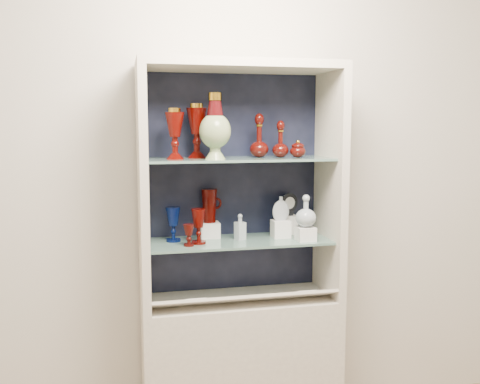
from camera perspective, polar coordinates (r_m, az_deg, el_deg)
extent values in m
cube|color=beige|center=(2.88, -0.95, 2.51)|extent=(3.50, 0.02, 2.80)
cube|color=#BEB4A2|center=(2.94, 0.00, -18.17)|extent=(1.00, 0.40, 0.75)
cube|color=black|center=(2.86, -0.83, 0.96)|extent=(0.98, 0.02, 1.15)
cube|color=#BEB4A2|center=(2.62, -10.32, 0.25)|extent=(0.04, 0.40, 1.15)
cube|color=#BEB4A2|center=(2.82, 9.56, 0.77)|extent=(0.04, 0.40, 1.15)
cube|color=#BEB4A2|center=(2.67, 0.00, 13.30)|extent=(1.00, 0.40, 0.04)
cube|color=slate|center=(2.74, -0.09, -5.26)|extent=(0.92, 0.34, 0.01)
cube|color=slate|center=(2.68, -0.09, 3.53)|extent=(0.92, 0.34, 0.01)
cube|color=#BEB4A2|center=(2.69, 0.52, -11.34)|extent=(0.92, 0.17, 0.09)
cube|color=white|center=(2.64, -4.79, -11.37)|extent=(0.10, 0.06, 0.03)
cube|color=white|center=(2.77, 6.96, -10.52)|extent=(0.10, 0.06, 0.03)
cube|color=silver|center=(2.80, -3.27, -4.05)|extent=(0.10, 0.10, 0.08)
cube|color=silver|center=(2.81, 4.36, -3.93)|extent=(0.09, 0.09, 0.09)
cube|color=silver|center=(2.74, 7.01, -4.44)|extent=(0.09, 0.09, 0.07)
cube|color=silver|center=(2.90, 5.23, -3.48)|extent=(0.08, 0.08, 0.10)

